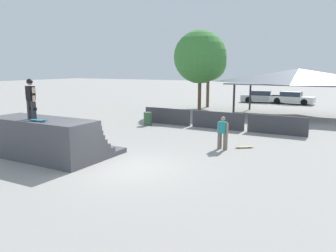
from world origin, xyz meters
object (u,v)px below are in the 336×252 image
(skater_on_deck, at_px, (31,96))
(parked_car_white, at_px, (292,98))
(skateboard_on_ground, at_px, (244,147))
(tree_far_back, at_px, (208,63))
(skateboard_on_deck, at_px, (39,120))
(trash_bin, at_px, (148,119))
(tree_beside_pavilion, at_px, (200,57))
(bystander_walking, at_px, (223,131))
(parked_car_silver, at_px, (262,97))

(skater_on_deck, distance_m, parked_car_white, 27.78)
(skateboard_on_ground, xyz_separation_m, tree_far_back, (-7.60, 14.28, 4.05))
(skater_on_deck, bearing_deg, tree_far_back, 105.47)
(skateboard_on_deck, height_order, trash_bin, skateboard_on_deck)
(tree_beside_pavilion, bearing_deg, bystander_walking, -61.76)
(parked_car_white, bearing_deg, skateboard_on_ground, -83.64)
(bystander_walking, xyz_separation_m, tree_far_back, (-6.78, 14.98, 3.27))
(bystander_walking, bearing_deg, skateboard_on_deck, 65.11)
(skateboard_on_deck, xyz_separation_m, trash_bin, (-1.01, 9.34, -1.29))
(tree_beside_pavilion, distance_m, parked_car_white, 12.78)
(parked_car_silver, bearing_deg, bystander_walking, -90.01)
(skater_on_deck, bearing_deg, bystander_walking, 54.96)
(bystander_walking, relative_size, tree_far_back, 0.26)
(bystander_walking, distance_m, tree_far_back, 16.76)
(bystander_walking, height_order, parked_car_silver, bystander_walking)
(trash_bin, relative_size, parked_car_silver, 0.19)
(skateboard_on_ground, distance_m, parked_car_silver, 21.49)
(trash_bin, height_order, parked_car_white, parked_car_white)
(skateboard_on_deck, bearing_deg, parked_car_silver, 79.96)
(skater_on_deck, height_order, parked_car_silver, skater_on_deck)
(skateboard_on_deck, xyz_separation_m, tree_beside_pavilion, (-0.49, 16.57, 2.83))
(skater_on_deck, distance_m, tree_far_back, 20.41)
(skater_on_deck, distance_m, skateboard_on_ground, 9.49)
(skateboard_on_ground, xyz_separation_m, parked_car_silver, (-4.09, 21.09, 0.54))
(tree_far_back, xyz_separation_m, parked_car_silver, (3.51, 6.80, -3.51))
(skateboard_on_deck, xyz_separation_m, tree_far_back, (-1.37, 20.54, 2.40))
(skateboard_on_ground, distance_m, parked_car_white, 21.06)
(bystander_walking, xyz_separation_m, trash_bin, (-6.42, 3.78, -0.42))
(skater_on_deck, xyz_separation_m, skateboard_on_deck, (0.63, -0.21, -0.87))
(tree_beside_pavilion, height_order, trash_bin, tree_beside_pavilion)
(skateboard_on_deck, height_order, bystander_walking, skateboard_on_deck)
(skater_on_deck, xyz_separation_m, trash_bin, (-0.38, 9.14, -2.15))
(tree_far_back, bearing_deg, parked_car_white, 45.62)
(bystander_walking, height_order, tree_far_back, tree_far_back)
(parked_car_silver, xyz_separation_m, parked_car_white, (3.09, -0.06, -0.00))
(skateboard_on_deck, distance_m, tree_beside_pavilion, 16.81)
(bystander_walking, relative_size, skateboard_on_ground, 1.92)
(tree_far_back, bearing_deg, bystander_walking, -65.65)
(skater_on_deck, relative_size, tree_far_back, 0.28)
(skateboard_on_ground, xyz_separation_m, tree_beside_pavilion, (-6.73, 10.31, 4.49))
(skater_on_deck, bearing_deg, parked_car_silver, 97.56)
(skateboard_on_deck, bearing_deg, skater_on_deck, 156.27)
(trash_bin, bearing_deg, skater_on_deck, -87.60)
(skateboard_on_deck, bearing_deg, parked_car_white, 73.58)
(tree_beside_pavilion, distance_m, trash_bin, 8.33)
(skateboard_on_deck, relative_size, skateboard_on_ground, 0.99)
(skateboard_on_deck, xyz_separation_m, skateboard_on_ground, (6.23, 6.26, -1.65))
(bystander_walking, bearing_deg, tree_far_back, -46.31)
(parked_car_silver, bearing_deg, skater_on_deck, -104.38)
(tree_beside_pavilion, bearing_deg, parked_car_silver, 76.26)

